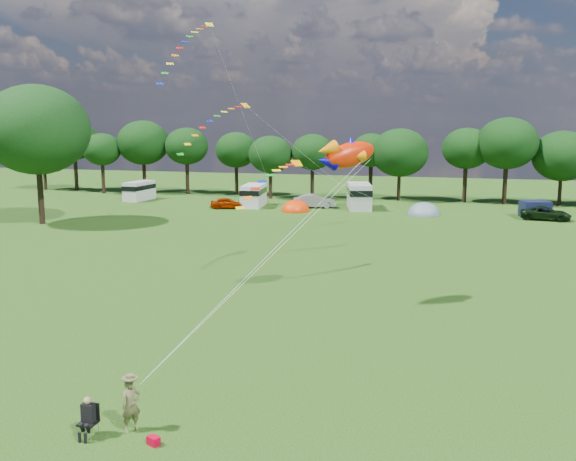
% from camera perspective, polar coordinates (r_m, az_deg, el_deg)
% --- Properties ---
extents(ground_plane, '(180.00, 180.00, 0.00)m').
position_cam_1_polar(ground_plane, '(28.51, -4.21, -10.63)').
color(ground_plane, black).
rests_on(ground_plane, ground).
extents(tree_line, '(102.98, 10.98, 10.27)m').
position_cam_1_polar(tree_line, '(80.37, 12.45, 7.01)').
color(tree_line, black).
rests_on(tree_line, ground).
extents(big_tree, '(10.00, 10.00, 13.28)m').
position_cam_1_polar(big_tree, '(65.89, -21.46, 8.33)').
color(big_tree, black).
rests_on(big_tree, ground).
extents(car_a, '(4.07, 2.47, 1.27)m').
position_cam_1_polar(car_a, '(73.09, -5.45, 2.44)').
color(car_a, '#922000').
rests_on(car_a, ground).
extents(car_b, '(4.74, 2.85, 1.57)m').
position_cam_1_polar(car_b, '(73.44, 2.36, 2.63)').
color(car_b, gray).
rests_on(car_b, ground).
extents(car_d, '(5.21, 2.95, 1.34)m').
position_cam_1_polar(car_d, '(69.44, 21.94, 1.41)').
color(car_d, black).
rests_on(car_d, ground).
extents(campervan_a, '(2.36, 4.89, 2.34)m').
position_cam_1_polar(campervan_a, '(82.74, -13.09, 3.52)').
color(campervan_a, silver).
rests_on(campervan_a, ground).
extents(campervan_b, '(2.80, 5.42, 2.55)m').
position_cam_1_polar(campervan_b, '(74.72, -3.08, 3.20)').
color(campervan_b, silver).
rests_on(campervan_b, ground).
extents(campervan_c, '(3.74, 6.20, 2.84)m').
position_cam_1_polar(campervan_c, '(73.24, 6.34, 3.14)').
color(campervan_c, '#B6B6B8').
rests_on(campervan_c, ground).
extents(tent_orange, '(3.17, 3.48, 2.48)m').
position_cam_1_polar(tent_orange, '(70.80, 0.66, 1.74)').
color(tent_orange, '#F23303').
rests_on(tent_orange, ground).
extents(tent_greyblue, '(3.59, 3.94, 2.67)m').
position_cam_1_polar(tent_greyblue, '(69.44, 11.97, 1.37)').
color(tent_greyblue, slate).
rests_on(tent_greyblue, ground).
extents(awning_navy, '(3.19, 2.81, 1.71)m').
position_cam_1_polar(awning_navy, '(71.00, 21.10, 1.79)').
color(awning_navy, '#121734').
rests_on(awning_navy, ground).
extents(kite_flyer, '(0.74, 0.77, 1.77)m').
position_cam_1_polar(kite_flyer, '(21.97, -13.79, -14.82)').
color(kite_flyer, brown).
rests_on(kite_flyer, ground).
extents(camp_chair, '(0.56, 0.55, 1.35)m').
position_cam_1_polar(camp_chair, '(21.98, -17.30, -15.20)').
color(camp_chair, '#99999E').
rests_on(camp_chair, ground).
extents(kite_bag, '(0.46, 0.39, 0.28)m').
position_cam_1_polar(kite_bag, '(21.29, -11.87, -17.82)').
color(kite_bag, '#BE001E').
rests_on(kite_bag, ground).
extents(fish_kite, '(3.38, 3.30, 2.00)m').
position_cam_1_polar(fish_kite, '(34.04, 5.13, 6.71)').
color(fish_kite, red).
rests_on(fish_kite, ground).
extents(streamer_kite_a, '(3.46, 5.66, 5.81)m').
position_cam_1_polar(streamer_kite_a, '(60.11, -8.80, 16.14)').
color(streamer_kite_a, yellow).
rests_on(streamer_kite_a, ground).
extents(streamer_kite_b, '(4.24, 4.71, 3.80)m').
position_cam_1_polar(streamer_kite_b, '(48.57, -6.17, 9.74)').
color(streamer_kite_b, orange).
rests_on(streamer_kite_b, ground).
extents(streamer_kite_c, '(3.25, 5.02, 2.83)m').
position_cam_1_polar(streamer_kite_c, '(41.67, -1.21, 4.84)').
color(streamer_kite_c, '#FF9800').
rests_on(streamer_kite_c, ground).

